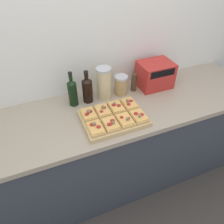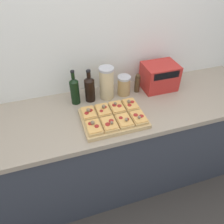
{
  "view_description": "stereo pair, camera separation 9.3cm",
  "coord_description": "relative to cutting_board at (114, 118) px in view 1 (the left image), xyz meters",
  "views": [
    {
      "loc": [
        -0.43,
        -0.87,
        1.92
      ],
      "look_at": [
        0.02,
        0.23,
        0.94
      ],
      "focal_mm": 35.0,
      "sensor_mm": 36.0,
      "label": 1
    },
    {
      "loc": [
        -0.34,
        -0.91,
        1.92
      ],
      "look_at": [
        0.02,
        0.23,
        0.94
      ],
      "focal_mm": 35.0,
      "sensor_mm": 36.0,
      "label": 2
    }
  ],
  "objects": [
    {
      "name": "olive_oil_bottle",
      "position": [
        -0.21,
        0.29,
        0.1
      ],
      "size": [
        0.07,
        0.07,
        0.28
      ],
      "color": "black",
      "rests_on": "kitchen_counter"
    },
    {
      "name": "wall_back",
      "position": [
        -0.02,
        0.48,
        0.35
      ],
      "size": [
        6.0,
        0.06,
        2.5
      ],
      "color": "silver",
      "rests_on": "ground_plane"
    },
    {
      "name": "pizza_slice_front_left",
      "position": [
        -0.16,
        -0.08,
        0.03
      ],
      "size": [
        0.1,
        0.14,
        0.05
      ],
      "color": "tan",
      "rests_on": "cutting_board"
    },
    {
      "name": "wine_bottle",
      "position": [
        -0.1,
        0.29,
        0.09
      ],
      "size": [
        0.08,
        0.08,
        0.26
      ],
      "color": "black",
      "rests_on": "kitchen_counter"
    },
    {
      "name": "pizza_slice_front_right",
      "position": [
        0.16,
        -0.08,
        0.03
      ],
      "size": [
        0.1,
        0.14,
        0.05
      ],
      "color": "tan",
      "rests_on": "cutting_board"
    },
    {
      "name": "grain_jar_tall",
      "position": [
        0.04,
        0.29,
        0.12
      ],
      "size": [
        0.11,
        0.11,
        0.26
      ],
      "color": "beige",
      "rests_on": "kitchen_counter"
    },
    {
      "name": "pizza_slice_back_midright",
      "position": [
        0.05,
        0.08,
        0.03
      ],
      "size": [
        0.1,
        0.14,
        0.05
      ],
      "color": "tan",
      "rests_on": "cutting_board"
    },
    {
      "name": "cutting_board",
      "position": [
        0.0,
        0.0,
        0.0
      ],
      "size": [
        0.44,
        0.32,
        0.03
      ],
      "primitive_type": "cube",
      "color": "tan",
      "rests_on": "kitchen_counter"
    },
    {
      "name": "pizza_slice_back_right",
      "position": [
        0.16,
        0.08,
        0.03
      ],
      "size": [
        0.1,
        0.14,
        0.05
      ],
      "color": "tan",
      "rests_on": "cutting_board"
    },
    {
      "name": "grain_jar_short",
      "position": [
        0.18,
        0.29,
        0.07
      ],
      "size": [
        0.11,
        0.11,
        0.16
      ],
      "color": "tan",
      "rests_on": "kitchen_counter"
    },
    {
      "name": "toaster_oven",
      "position": [
        0.5,
        0.29,
        0.09
      ],
      "size": [
        0.3,
        0.22,
        0.22
      ],
      "color": "red",
      "rests_on": "kitchen_counter"
    },
    {
      "name": "pepper_mill",
      "position": [
        0.3,
        0.29,
        0.07
      ],
      "size": [
        0.04,
        0.04,
        0.16
      ],
      "color": "#47331E",
      "rests_on": "kitchen_counter"
    },
    {
      "name": "ground_plane",
      "position": [
        -0.02,
        -0.2,
        -0.9
      ],
      "size": [
        12.0,
        12.0,
        0.0
      ],
      "primitive_type": "plane",
      "color": "#3D3833"
    },
    {
      "name": "pizza_slice_back_midleft",
      "position": [
        -0.05,
        0.08,
        0.03
      ],
      "size": [
        0.1,
        0.14,
        0.06
      ],
      "color": "tan",
      "rests_on": "cutting_board"
    },
    {
      "name": "pizza_slice_front_midleft",
      "position": [
        -0.05,
        -0.08,
        0.03
      ],
      "size": [
        0.1,
        0.14,
        0.05
      ],
      "color": "tan",
      "rests_on": "cutting_board"
    },
    {
      "name": "pizza_slice_back_left",
      "position": [
        -0.16,
        0.08,
        0.03
      ],
      "size": [
        0.1,
        0.14,
        0.06
      ],
      "color": "tan",
      "rests_on": "cutting_board"
    },
    {
      "name": "kitchen_counter",
      "position": [
        -0.02,
        0.12,
        -0.46
      ],
      "size": [
        2.63,
        0.67,
        0.89
      ],
      "color": "#333842",
      "rests_on": "ground_plane"
    },
    {
      "name": "pizza_slice_front_midright",
      "position": [
        0.05,
        -0.08,
        0.03
      ],
      "size": [
        0.1,
        0.14,
        0.05
      ],
      "color": "tan",
      "rests_on": "cutting_board"
    }
  ]
}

